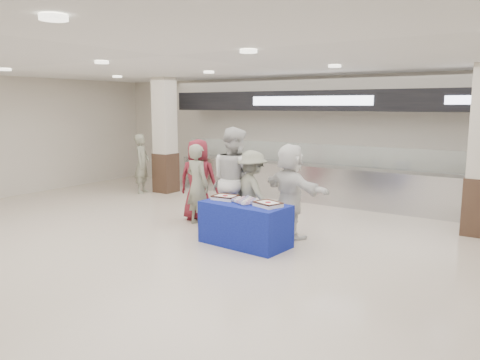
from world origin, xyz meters
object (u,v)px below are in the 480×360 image
Objects in this scene: sheet_cake_left at (225,197)px; civilian_white at (290,191)px; chef_tall at (234,180)px; soldier_b at (252,193)px; chef_short at (234,189)px; soldier_bg at (142,164)px; display_table at (245,224)px; sheet_cake_right at (268,204)px; cupcake_tray at (245,201)px; soldier_a at (197,185)px; civilian_maroon at (198,180)px.

civilian_white is (0.89, 0.82, 0.08)m from sheet_cake_left.
soldier_b is (0.40, 0.00, -0.21)m from chef_tall.
chef_short reaches higher than soldier_bg.
display_table is 1.11m from civilian_white.
civilian_white is (-0.05, 0.90, 0.08)m from sheet_cake_right.
chef_tall is (-1.13, 0.64, 0.22)m from sheet_cake_right.
soldier_b is 0.97× the size of soldier_bg.
sheet_cake_left is at bearing 175.54° from sheet_cake_right.
sheet_cake_left reaches higher than cupcake_tray.
civilian_white is at bearing -136.90° from soldier_b.
display_table is 0.93× the size of soldier_a.
soldier_a reaches higher than chef_short.
sheet_cake_right is 0.32× the size of soldier_b.
sheet_cake_left is at bearing 64.19° from civilian_white.
chef_tall is 1.12m from civilian_white.
soldier_a is 0.82× the size of chef_tall.
soldier_bg is at bearing 154.01° from cupcake_tray.
soldier_bg is (-4.62, 2.45, 0.03)m from sheet_cake_left.
soldier_b is 5.19m from soldier_bg.
soldier_b is at bearing -167.21° from soldier_a.
soldier_a is at bearing 162.65° from display_table.
cupcake_tray is at bearing 172.11° from soldier_a.
civilian_maroon is 0.39m from soldier_a.
display_table is 0.82m from soldier_b.
chef_short is (-0.20, 0.57, 0.03)m from sheet_cake_left.
sheet_cake_right is at bearing 4.11° from display_table.
display_table is 0.63m from sheet_cake_right.
display_table is 0.94× the size of soldier_bg.
soldier_b is at bearing 41.83° from civilian_white.
civilian_maroon is (-2.29, 0.96, 0.07)m from sheet_cake_right.
civilian_maroon is 1.05× the size of chef_short.
soldier_bg is (-3.51, 1.88, -0.01)m from soldier_a.
sheet_cake_right is at bearing -6.43° from cupcake_tray.
soldier_bg is at bearing 152.04° from sheet_cake_left.
soldier_b is at bearing 151.49° from civilian_maroon.
soldier_b is (-0.27, 0.64, 0.43)m from display_table.
civilian_white is (0.68, 0.25, 0.07)m from soldier_b.
cupcake_tray is at bearing 173.57° from sheet_cake_right.
soldier_bg is at bearing 0.12° from chef_tall.
civilian_maroon is at bearing 11.30° from soldier_b.
civilian_maroon is 1.05× the size of soldier_bg.
sheet_cake_left is 1.61m from civilian_maroon.
soldier_bg is (-3.28, 1.57, -0.04)m from civilian_maroon.
sheet_cake_right is 0.25× the size of chef_tall.
sheet_cake_left is 0.27× the size of soldier_a.
sheet_cake_left is 0.22× the size of chef_tall.
display_table is at bearing -59.42° from cupcake_tray.
chef_tall is at bearing 108.38° from sheet_cake_left.
soldier_bg is (-5.07, 2.47, 0.04)m from cupcake_tray.
cupcake_tray is (-0.50, 0.06, -0.01)m from sheet_cake_right.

